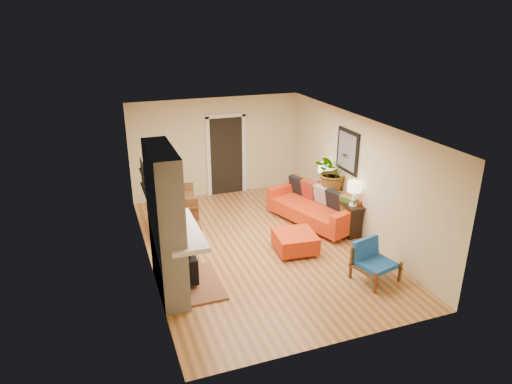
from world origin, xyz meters
TOP-DOWN VIEW (x-y plane):
  - room_shell at (0.60, 2.63)m, footprint 6.50×6.50m
  - fireplace at (-2.00, -1.00)m, footprint 1.09×1.68m
  - sofa at (1.66, 0.69)m, footprint 1.62×2.43m
  - ottoman at (0.61, -0.46)m, footprint 0.87×0.87m
  - blue_chair at (1.51, -1.85)m, footprint 0.84×0.83m
  - dining_table at (-1.37, 1.16)m, footprint 0.92×1.89m
  - console_table at (2.07, 0.46)m, footprint 0.34×1.85m
  - lamp_near at (2.07, -0.22)m, footprint 0.30×0.30m
  - lamp_far at (2.07, 1.13)m, footprint 0.30×0.30m
  - houseplant at (2.06, 0.70)m, footprint 1.08×1.00m

SIDE VIEW (x-z plane):
  - ottoman at x=0.61m, z-range 0.03..0.44m
  - sofa at x=1.66m, z-range -0.05..0.83m
  - blue_chair at x=1.51m, z-range 0.03..0.76m
  - console_table at x=2.07m, z-range 0.21..0.94m
  - dining_table at x=-1.37m, z-range 0.16..1.16m
  - lamp_near at x=2.07m, z-range 0.79..1.33m
  - lamp_far at x=2.07m, z-range 0.79..1.33m
  - houseplant at x=2.06m, z-range 0.73..1.71m
  - room_shell at x=0.60m, z-range -2.01..4.49m
  - fireplace at x=-2.00m, z-range -0.06..2.54m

